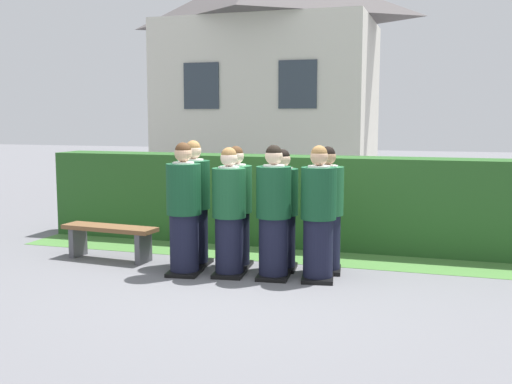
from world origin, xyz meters
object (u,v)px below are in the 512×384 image
student_front_row_0 (184,212)px  wooden_bench (110,235)px  student_front_row_2 (274,215)px  student_front_row_1 (229,215)px  student_rear_row_2 (282,213)px  student_rear_row_0 (194,206)px  student_rear_row_3 (327,213)px  student_rear_row_1 (236,210)px  student_front_row_3 (318,217)px

student_front_row_0 → wooden_bench: (-1.33, 0.42, -0.45)m
student_front_row_2 → wooden_bench: bearing=173.7°
student_front_row_1 → student_rear_row_2: size_ratio=1.03×
student_rear_row_0 → student_rear_row_3: (1.78, 0.17, -0.03)m
student_rear_row_1 → student_front_row_0: bearing=-133.7°
student_rear_row_0 → wooden_bench: bearing=-177.5°
student_front_row_0 → student_front_row_2: size_ratio=1.01×
student_front_row_3 → student_rear_row_3: (0.02, 0.44, -0.02)m
student_front_row_0 → student_front_row_3: bearing=7.2°
student_rear_row_0 → student_rear_row_1: student_rear_row_0 is taller
student_front_row_2 → student_rear_row_0: bearing=164.8°
student_front_row_0 → student_rear_row_3: (1.71, 0.65, -0.03)m
student_front_row_0 → student_rear_row_0: (-0.07, 0.48, 0.00)m
student_front_row_2 → student_rear_row_0: 1.25m
student_front_row_2 → student_rear_row_2: size_ratio=1.05×
student_front_row_3 → student_rear_row_1: 1.22m
student_rear_row_1 → wooden_bench: (-1.85, -0.11, -0.42)m
student_rear_row_3 → wooden_bench: size_ratio=1.14×
student_front_row_0 → student_rear_row_2: bearing=27.8°
student_rear_row_1 → student_rear_row_0: bearing=-174.1°
student_rear_row_2 → student_rear_row_3: 0.58m
wooden_bench → student_front_row_2: bearing=-6.3°
wooden_bench → student_front_row_3: bearing=-4.0°
student_front_row_1 → student_rear_row_0: size_ratio=0.96×
student_rear_row_0 → student_rear_row_2: size_ratio=1.07×
student_front_row_0 → wooden_bench: bearing=162.4°
student_front_row_2 → student_rear_row_3: student_front_row_2 is taller
student_front_row_1 → student_rear_row_1: (-0.06, 0.44, -0.00)m
student_front_row_1 → wooden_bench: bearing=170.4°
student_front_row_3 → student_rear_row_3: student_front_row_3 is taller
student_front_row_2 → student_front_row_3: size_ratio=1.00×
student_front_row_1 → wooden_bench: size_ratio=1.14×
student_front_row_1 → student_rear_row_0: 0.74m
student_front_row_2 → student_rear_row_0: (-1.21, 0.33, 0.01)m
student_front_row_2 → student_rear_row_2: (-0.01, 0.45, -0.04)m
student_front_row_1 → student_front_row_0: bearing=-170.2°
student_front_row_1 → student_front_row_2: (0.57, 0.05, 0.02)m
student_front_row_1 → student_front_row_2: student_front_row_2 is taller
student_rear_row_1 → wooden_bench: size_ratio=1.14×
student_front_row_1 → student_rear_row_1: student_front_row_1 is taller
student_front_row_1 → student_rear_row_2: 0.75m
student_front_row_0 → student_rear_row_3: student_front_row_0 is taller
student_rear_row_0 → wooden_bench: size_ratio=1.19×
student_rear_row_0 → wooden_bench: student_rear_row_0 is taller
student_rear_row_1 → wooden_bench: 1.90m
student_rear_row_0 → student_front_row_3: bearing=-8.6°
student_front_row_1 → student_rear_row_3: bearing=25.8°
student_rear_row_0 → student_rear_row_1: bearing=5.9°
student_front_row_3 → student_front_row_2: bearing=-173.5°
student_front_row_2 → student_rear_row_3: size_ratio=1.02×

